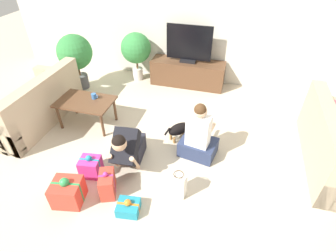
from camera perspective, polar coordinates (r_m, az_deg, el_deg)
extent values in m
plane|color=beige|center=(3.91, -1.28, -7.05)|extent=(16.00, 16.00, 0.00)
cube|color=beige|center=(5.54, 6.99, 22.21)|extent=(8.40, 0.06, 2.60)
cube|color=tan|center=(5.13, -27.47, 3.19)|extent=(0.89, 1.82, 0.41)
cube|color=tan|center=(4.71, -25.71, 6.78)|extent=(0.20, 1.82, 0.42)
cube|color=tan|center=(5.61, -22.64, 8.66)|extent=(0.89, 0.16, 0.59)
cube|color=#E5566B|center=(5.05, -25.42, 8.14)|extent=(0.18, 0.34, 0.32)
cube|color=red|center=(4.69, -29.49, 4.57)|extent=(0.18, 0.34, 0.32)
cube|color=tan|center=(4.09, 31.03, 0.11)|extent=(0.20, 1.82, 0.42)
cube|color=tan|center=(5.03, 32.00, 2.08)|extent=(0.89, 0.16, 0.59)
cube|color=#E5566B|center=(4.49, 32.41, 2.00)|extent=(0.18, 0.34, 0.32)
cube|color=brown|center=(4.51, -17.61, 5.09)|extent=(0.91, 0.59, 0.03)
cylinder|color=brown|center=(4.69, -22.58, 1.74)|extent=(0.04, 0.04, 0.44)
cylinder|color=brown|center=(4.29, -14.08, 0.17)|extent=(0.04, 0.04, 0.44)
cylinder|color=brown|center=(4.99, -19.66, 4.79)|extent=(0.04, 0.04, 0.44)
cylinder|color=brown|center=(4.62, -11.48, 3.56)|extent=(0.04, 0.04, 0.44)
cube|color=brown|center=(5.65, 4.28, 11.39)|extent=(1.52, 0.46, 0.52)
cube|color=black|center=(5.53, 4.42, 14.05)|extent=(0.32, 0.20, 0.05)
cube|color=black|center=(5.40, 4.61, 17.63)|extent=(0.91, 0.03, 0.69)
cylinder|color=#4C4C51|center=(5.87, -18.38, 9.25)|extent=(0.31, 0.31, 0.28)
cylinder|color=brown|center=(5.77, -18.85, 11.36)|extent=(0.06, 0.06, 0.20)
sphere|color=#337F3D|center=(5.62, -19.67, 14.91)|extent=(0.68, 0.68, 0.68)
cylinder|color=beige|center=(5.96, -6.58, 11.27)|extent=(0.22, 0.22, 0.25)
cylinder|color=brown|center=(5.87, -6.73, 13.20)|extent=(0.04, 0.04, 0.19)
sphere|color=#337F3D|center=(5.73, -7.00, 16.49)|extent=(0.63, 0.63, 0.63)
cube|color=#23232D|center=(3.89, -7.61, -4.91)|extent=(0.33, 0.47, 0.28)
cube|color=black|center=(3.50, -9.28, -4.44)|extent=(0.37, 0.53, 0.46)
sphere|color=tan|center=(3.23, -10.61, -3.80)|extent=(0.19, 0.19, 0.19)
sphere|color=black|center=(3.21, -10.68, -3.35)|extent=(0.17, 0.17, 0.17)
cylinder|color=tan|center=(3.60, -11.66, -7.35)|extent=(0.09, 0.27, 0.40)
cylinder|color=tan|center=(3.52, -7.21, -8.01)|extent=(0.09, 0.27, 0.40)
cube|color=#283351|center=(3.94, 6.56, -4.60)|extent=(0.58, 0.48, 0.24)
cube|color=white|center=(3.66, 6.63, -1.01)|extent=(0.35, 0.25, 0.48)
sphere|color=beige|center=(3.48, 7.05, 3.20)|extent=(0.18, 0.18, 0.18)
sphere|color=#472D19|center=(3.45, 7.04, 3.55)|extent=(0.17, 0.17, 0.17)
cylinder|color=beige|center=(3.83, 9.40, -0.64)|extent=(0.10, 0.27, 0.06)
cylinder|color=beige|center=(3.89, 5.83, 0.36)|extent=(0.10, 0.27, 0.06)
ellipsoid|color=black|center=(4.13, 2.46, -0.65)|extent=(0.39, 0.39, 0.19)
sphere|color=black|center=(4.20, 5.14, 0.84)|extent=(0.16, 0.16, 0.16)
sphere|color=olive|center=(4.24, 5.85, 0.95)|extent=(0.07, 0.07, 0.07)
cylinder|color=black|center=(4.01, -0.16, -1.20)|extent=(0.10, 0.10, 0.12)
cylinder|color=olive|center=(4.24, 4.18, -2.06)|extent=(0.04, 0.04, 0.10)
cylinder|color=olive|center=(4.30, 3.41, -1.30)|extent=(0.04, 0.04, 0.10)
cylinder|color=olive|center=(4.13, 1.38, -3.15)|extent=(0.04, 0.04, 0.10)
cylinder|color=olive|center=(4.20, 0.63, -2.35)|extent=(0.04, 0.04, 0.10)
cube|color=teal|center=(3.31, -8.63, -17.11)|extent=(0.29, 0.27, 0.13)
cube|color=orange|center=(3.31, -8.63, -17.11)|extent=(0.27, 0.07, 0.13)
sphere|color=orange|center=(3.24, -8.78, -16.18)|extent=(0.08, 0.08, 0.08)
cube|color=red|center=(3.52, -20.98, -13.29)|extent=(0.40, 0.39, 0.31)
cube|color=#2D934C|center=(3.52, -20.98, -13.29)|extent=(0.35, 0.10, 0.32)
sphere|color=#2D934C|center=(3.39, -21.66, -11.33)|extent=(0.11, 0.11, 0.11)
cube|color=#CC3389|center=(3.76, -16.46, -8.50)|extent=(0.30, 0.28, 0.27)
cube|color=teal|center=(3.76, -16.46, -8.50)|extent=(0.27, 0.07, 0.27)
sphere|color=teal|center=(3.65, -16.90, -6.74)|extent=(0.08, 0.08, 0.08)
cube|color=red|center=(3.46, -13.05, -12.24)|extent=(0.28, 0.35, 0.32)
cube|color=#CC3389|center=(3.46, -13.05, -12.24)|extent=(0.18, 0.09, 0.32)
sphere|color=#CC3389|center=(3.32, -13.50, -10.18)|extent=(0.06, 0.06, 0.06)
cube|color=white|center=(3.34, 2.22, -12.76)|extent=(0.21, 0.14, 0.36)
torus|color=#4C3823|center=(3.18, 2.31, -10.44)|extent=(0.15, 0.15, 0.01)
cylinder|color=#386BAD|center=(4.50, -15.84, 6.28)|extent=(0.08, 0.08, 0.09)
torus|color=#386BAD|center=(4.47, -15.27, 6.25)|extent=(0.06, 0.01, 0.06)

